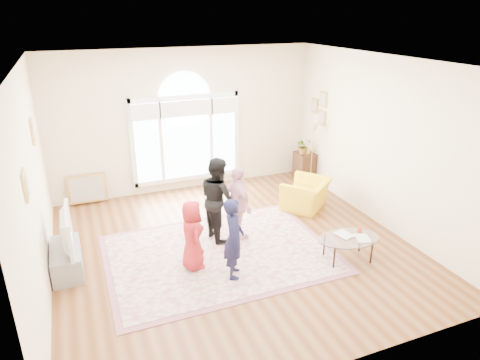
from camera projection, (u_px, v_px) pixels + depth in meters
name	position (u px, v px, depth m)	size (l,w,h in m)	color
ground	(234.00, 247.00, 7.61)	(6.00, 6.00, 0.00)	#562D14
room_shell	(188.00, 124.00, 9.47)	(6.00, 6.00, 6.00)	beige
area_rug	(220.00, 254.00, 7.38)	(3.60, 2.60, 0.02)	beige
rug_border	(220.00, 254.00, 7.39)	(3.80, 2.80, 0.01)	#8E5061
tv_console	(67.00, 260.00, 6.84)	(0.45, 1.00, 0.42)	gray
television	(62.00, 231.00, 6.65)	(0.17, 1.08, 0.62)	black
coffee_table	(349.00, 239.00, 7.08)	(1.14, 0.81, 0.54)	silver
armchair	(306.00, 194.00, 9.01)	(0.95, 0.83, 0.62)	gold
side_cabinet	(304.00, 166.00, 10.49)	(0.40, 0.50, 0.70)	black
floor_lamp	(313.00, 134.00, 9.79)	(0.25, 0.25, 1.51)	black
plant_pedestal	(302.00, 167.00, 10.42)	(0.20, 0.20, 0.70)	white
potted_plant	(304.00, 146.00, 10.21)	(0.36, 0.31, 0.40)	#33722D
leaning_picture	(89.00, 203.00, 9.32)	(0.80, 0.05, 0.62)	tan
child_red	(192.00, 235.00, 6.79)	(0.57, 0.37, 1.16)	#A61F25
child_navy	(234.00, 238.00, 6.54)	(0.48, 0.31, 1.31)	#161637
child_black	(218.00, 198.00, 7.66)	(0.74, 0.58, 1.53)	black
child_pink	(238.00, 203.00, 7.63)	(0.81, 0.34, 1.38)	#DE9FB5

